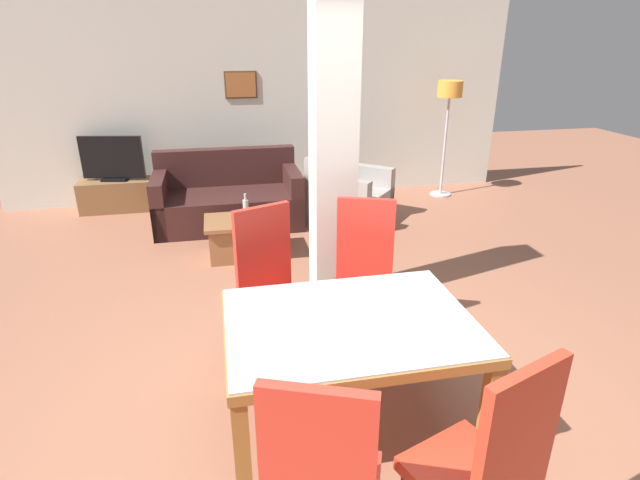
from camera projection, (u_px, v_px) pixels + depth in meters
ground_plane at (347, 421)px, 3.11m from camera, size 18.00×18.00×0.00m
back_wall at (262, 103)px, 7.00m from camera, size 7.20×0.09×2.70m
divider_pillar at (333, 153)px, 4.02m from camera, size 0.34×0.33×2.70m
dining_table at (349, 342)px, 2.88m from camera, size 1.41×1.03×0.74m
dining_chair_far_right at (363, 272)px, 3.79m from camera, size 0.59×0.59×1.11m
dining_chair_near_right at (488, 463)px, 2.09m from camera, size 0.59×0.59×1.11m
dining_chair_far_left at (271, 282)px, 3.63m from camera, size 0.60×0.60×1.11m
sofa at (228, 200)px, 6.29m from camera, size 1.78×0.95×0.89m
armchair at (347, 198)px, 6.40m from camera, size 1.21×1.22×0.86m
coffee_table at (242, 237)px, 5.37m from camera, size 0.77×0.56×0.42m
bottle at (246, 207)px, 5.41m from camera, size 0.06×0.06×0.24m
tv_stand at (118, 195)px, 6.79m from camera, size 0.97×0.40×0.42m
tv_screen at (112, 159)px, 6.60m from camera, size 0.81×0.26×0.59m
floor_lamp at (449, 100)px, 7.00m from camera, size 0.34×0.34×1.65m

